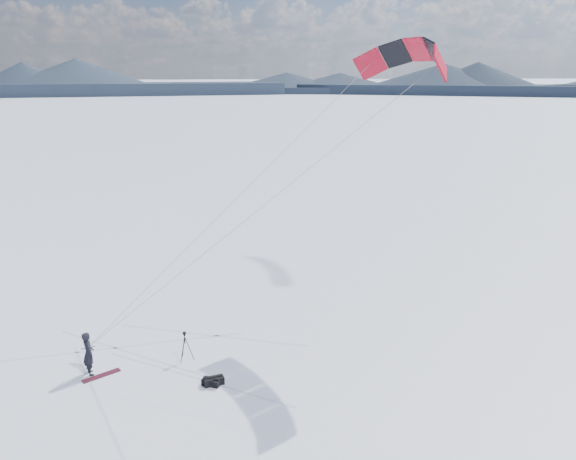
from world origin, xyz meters
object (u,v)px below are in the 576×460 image
object	(u,v)px
gear_bag_a	(214,381)
tripod	(185,342)
gear_bag_b	(211,382)
snowboard	(101,376)
snowkiter	(91,374)

from	to	relation	value
gear_bag_a	tripod	bearing A→B (deg)	105.55
tripod	gear_bag_b	bearing A→B (deg)	-59.91
gear_bag_a	gear_bag_b	distance (m)	0.11
snowboard	gear_bag_b	distance (m)	4.54
tripod	snowboard	bearing A→B (deg)	-161.18
snowkiter	gear_bag_b	xyz separation A→B (m)	(4.63, -2.01, 0.14)
snowkiter	gear_bag_b	bearing A→B (deg)	-131.71
snowkiter	gear_bag_b	size ratio (longest dim) A/B	2.35
snowkiter	tripod	distance (m)	3.90
snowkiter	snowboard	bearing A→B (deg)	-141.40
gear_bag_b	snowboard	bearing A→B (deg)	-168.30
gear_bag_b	gear_bag_a	bearing A→B (deg)	55.10
gear_bag_a	snowboard	bearing A→B (deg)	151.26
snowboard	gear_bag_a	bearing A→B (deg)	-47.80
snowkiter	snowboard	xyz separation A→B (m)	(0.44, -0.28, 0.02)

